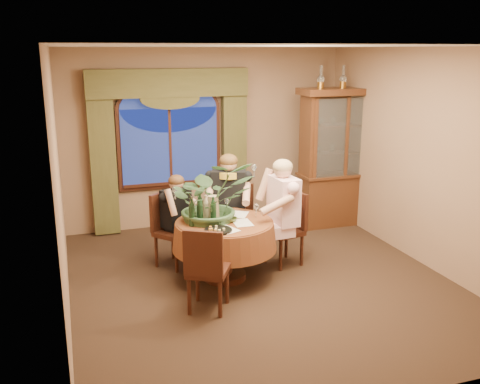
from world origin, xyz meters
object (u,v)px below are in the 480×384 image
object	(u,v)px
chair_right	(284,230)
wine_bottle_2	(200,206)
person_pink	(283,215)
person_back	(176,219)
chair_back	(174,231)
centerpiece_plant	(211,169)
wine_bottle_1	(192,213)
dining_table	(225,250)
olive_bowl	(231,220)
person_scarf	(229,205)
wine_bottle_5	(200,211)
oil_lamp_center	(343,77)
chair_front_left	(208,268)
china_cabinet	(339,158)
stoneware_vase	(213,208)
wine_bottle_0	(192,210)
oil_lamp_right	(365,76)
wine_bottle_3	(206,209)
oil_lamp_left	(321,77)
chair_back_right	(236,221)
wine_bottle_4	(213,210)

from	to	relation	value
chair_right	wine_bottle_2	world-z (taller)	wine_bottle_2
person_pink	person_back	world-z (taller)	person_pink
chair_back	centerpiece_plant	size ratio (longest dim) A/B	0.86
chair_back	wine_bottle_1	xyz separation A→B (m)	(0.09, -0.67, 0.44)
dining_table	olive_bowl	xyz separation A→B (m)	(0.07, -0.04, 0.40)
person_scarf	wine_bottle_5	xyz separation A→B (m)	(-0.60, -0.78, 0.20)
chair_back	person_scarf	distance (m)	0.83
oil_lamp_center	chair_front_left	size ratio (longest dim) A/B	0.35
china_cabinet	wine_bottle_5	world-z (taller)	china_cabinet
stoneware_vase	wine_bottle_1	xyz separation A→B (m)	(-0.29, -0.13, 0.01)
centerpiece_plant	wine_bottle_0	bearing A→B (deg)	-163.82
chair_front_left	person_pink	world-z (taller)	person_pink
oil_lamp_right	person_pink	bearing A→B (deg)	-143.07
person_back	person_pink	bearing A→B (deg)	120.17
wine_bottle_2	wine_bottle_3	bearing A→B (deg)	-71.33
wine_bottle_2	china_cabinet	bearing A→B (deg)	27.38
dining_table	oil_lamp_right	xyz separation A→B (m)	(2.77, 1.54, 1.99)
oil_lamp_left	wine_bottle_5	size ratio (longest dim) A/B	1.03
china_cabinet	oil_lamp_right	distance (m)	1.32
chair_back_right	wine_bottle_5	xyz separation A→B (m)	(-0.70, -0.77, 0.44)
china_cabinet	olive_bowl	xyz separation A→B (m)	(-2.32, -1.58, -0.32)
oil_lamp_left	chair_back	world-z (taller)	oil_lamp_left
person_back	olive_bowl	distance (m)	0.92
person_scarf	wine_bottle_0	size ratio (longest dim) A/B	4.35
stoneware_vase	olive_bowl	xyz separation A→B (m)	(0.19, -0.12, -0.13)
oil_lamp_left	chair_front_left	bearing A→B (deg)	-136.92
centerpiece_plant	chair_back	bearing A→B (deg)	127.91
person_back	wine_bottle_4	world-z (taller)	person_back
oil_lamp_center	chair_back_right	bearing A→B (deg)	-158.29
wine_bottle_2	wine_bottle_5	bearing A→B (deg)	-104.85
person_scarf	dining_table	bearing A→B (deg)	90.00
dining_table	wine_bottle_5	xyz separation A→B (m)	(-0.31, -0.03, 0.54)
olive_bowl	wine_bottle_1	bearing A→B (deg)	-179.04
centerpiece_plant	chair_front_left	bearing A→B (deg)	-108.21
olive_bowl	dining_table	bearing A→B (deg)	146.83
wine_bottle_2	dining_table	bearing A→B (deg)	-33.10
wine_bottle_1	china_cabinet	bearing A→B (deg)	29.55
oil_lamp_center	chair_front_left	xyz separation A→B (m)	(-2.79, -2.25, -1.88)
chair_back	wine_bottle_1	distance (m)	0.80
oil_lamp_right	wine_bottle_1	size ratio (longest dim) A/B	1.03
chair_front_left	olive_bowl	distance (m)	0.87
wine_bottle_0	oil_lamp_center	bearing A→B (deg)	28.12
china_cabinet	stoneware_vase	bearing A→B (deg)	-149.78
dining_table	person_scarf	size ratio (longest dim) A/B	0.89
chair_back	wine_bottle_0	size ratio (longest dim) A/B	2.91
china_cabinet	oil_lamp_center	world-z (taller)	oil_lamp_center
dining_table	person_back	distance (m)	0.87
chair_right	wine_bottle_1	world-z (taller)	wine_bottle_1
person_pink	wine_bottle_0	xyz separation A→B (m)	(-1.18, -0.00, 0.18)
dining_table	oil_lamp_left	world-z (taller)	oil_lamp_left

